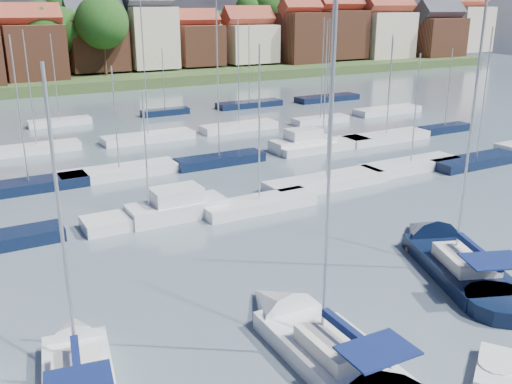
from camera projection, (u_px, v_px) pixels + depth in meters
ground at (153, 149)px, 59.73m from camera, size 260.00×260.00×0.00m
sailboat_left at (78, 369)px, 23.28m from camera, size 4.31×10.43×13.83m
sailboat_centre at (309, 337)px, 25.55m from camera, size 3.47×12.27×16.55m
sailboat_navy at (445, 255)px, 33.80m from camera, size 8.04×13.49×18.11m
tender at (495, 371)px, 23.34m from camera, size 3.39×2.96×0.67m
buoy_c at (382, 375)px, 23.46m from camera, size 0.43×0.43×0.43m
buoy_d at (496, 361)px, 24.39m from camera, size 0.50×0.50×0.50m
buoy_e at (409, 251)px, 35.22m from camera, size 0.41×0.41×0.41m
marina_field at (188, 153)px, 56.46m from camera, size 79.62×41.41×15.93m
far_shore_town at (30, 47)px, 136.04m from camera, size 212.46×90.00×22.27m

